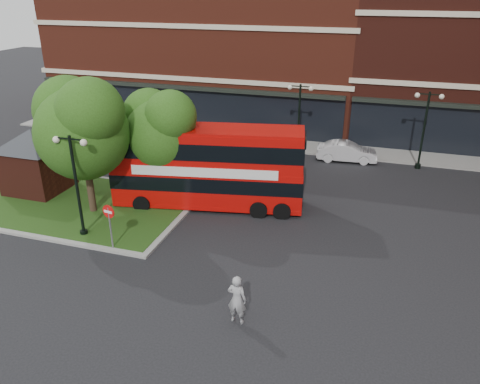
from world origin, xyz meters
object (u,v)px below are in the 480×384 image
(bus, at_px, (208,162))
(car_white, at_px, (347,152))
(car_silver, at_px, (244,140))
(woman, at_px, (237,299))

(bus, relative_size, car_white, 2.56)
(car_silver, relative_size, car_white, 1.13)
(woman, relative_size, car_white, 0.48)
(car_white, bearing_deg, bus, 139.66)
(car_white, bearing_deg, car_silver, 84.22)
(car_silver, bearing_deg, car_white, -89.60)
(car_silver, distance_m, car_white, 7.24)
(woman, bearing_deg, bus, -58.89)
(car_silver, bearing_deg, woman, -163.38)
(woman, xyz_separation_m, car_silver, (-5.24, 18.00, -0.19))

